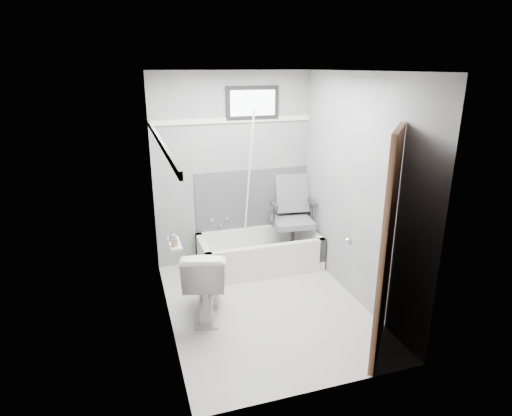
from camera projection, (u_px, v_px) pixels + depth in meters
name	position (u px, v px, depth m)	size (l,w,h in m)	color
floor	(266.00, 306.00, 4.57)	(2.60, 2.60, 0.00)	silver
ceiling	(268.00, 71.00, 3.81)	(2.60, 2.60, 0.00)	silver
wall_back	(233.00, 170.00, 5.36)	(2.00, 0.02, 2.40)	gray
wall_front	(326.00, 251.00, 3.01)	(2.00, 0.02, 2.40)	gray
wall_left	(163.00, 209.00, 3.90)	(0.02, 2.60, 2.40)	gray
wall_right	(357.00, 191.00, 4.47)	(0.02, 2.60, 2.40)	gray
bathtub	(260.00, 252.00, 5.41)	(1.50, 0.70, 0.42)	white
office_chair	(293.00, 216.00, 5.46)	(0.57, 0.57, 0.99)	#5A5A5E
toilet	(206.00, 281.00, 4.33)	(0.43, 0.76, 0.75)	white
door	(436.00, 258.00, 3.37)	(0.78, 0.78, 2.00)	brown
window	(252.00, 103.00, 5.16)	(0.66, 0.04, 0.40)	black
backerboard	(253.00, 199.00, 5.55)	(1.50, 0.02, 0.78)	#4C4C4F
trim_back	(233.00, 120.00, 5.16)	(2.00, 0.02, 0.06)	white
trim_left	(160.00, 141.00, 3.71)	(0.02, 2.60, 0.06)	white
pole	(248.00, 186.00, 5.23)	(0.02, 0.02, 1.95)	white
shelf	(175.00, 244.00, 3.90)	(0.10, 0.32, 0.03)	silver
soap_bottle_a	(174.00, 240.00, 3.81)	(0.04, 0.04, 0.10)	#A47B52
soap_bottle_b	(172.00, 235.00, 3.94)	(0.07, 0.07, 0.10)	teal
faucet	(220.00, 221.00, 5.49)	(0.26, 0.10, 0.16)	silver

